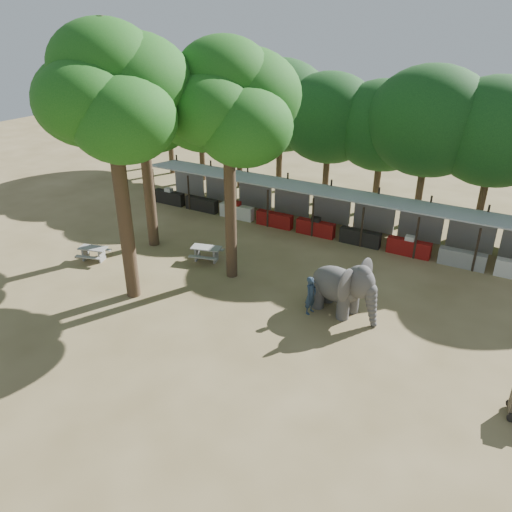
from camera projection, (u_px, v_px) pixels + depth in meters
The scene contains 10 objects.
ground at pixel (215, 355), 19.56m from camera, with size 100.00×100.00×0.00m, color brown.
vendor_stalls at pixel (344, 216), 29.84m from camera, with size 28.00×2.99×2.80m.
yard_tree_left at pixel (141, 98), 25.69m from camera, with size 7.10×6.90×11.02m.
yard_tree_center at pixel (110, 93), 20.00m from camera, with size 7.10×6.90×12.04m.
yard_tree_back at pixel (228, 103), 22.07m from camera, with size 7.10×6.90×11.36m.
backdrop_trees at pixel (378, 128), 31.97m from camera, with size 46.46×5.95×8.33m.
elephant at pixel (344, 287), 21.82m from camera, with size 3.55×2.61×2.63m.
handler at pixel (311, 295), 22.00m from camera, with size 0.64×0.43×1.78m, color #26384C.
picnic_table_near at pixel (93, 252), 26.97m from camera, with size 1.80×1.69×0.74m.
picnic_table_far at pixel (206, 252), 26.91m from camera, with size 1.90×1.79×0.79m.
Camera 1 is at (9.34, -12.96, 12.05)m, focal length 35.00 mm.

